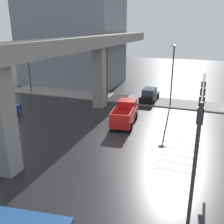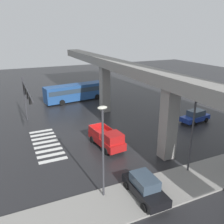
{
  "view_description": "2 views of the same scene",
  "coord_description": "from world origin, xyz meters",
  "views": [
    {
      "loc": [
        -19.52,
        -6.99,
        9.18
      ],
      "look_at": [
        -0.3,
        -0.04,
        2.37
      ],
      "focal_mm": 41.17,
      "sensor_mm": 36.0,
      "label": 1
    },
    {
      "loc": [
        24.66,
        -9.09,
        11.97
      ],
      "look_at": [
        1.12,
        1.63,
        3.04
      ],
      "focal_mm": 37.97,
      "sensor_mm": 36.0,
      "label": 2
    }
  ],
  "objects": [
    {
      "name": "crosswalk_stripes",
      "position": [
        0.0,
        -5.91,
        0.01
      ],
      "size": [
        8.25,
        2.8,
        0.01
      ],
      "color": "silver",
      "rests_on": "ground"
    },
    {
      "name": "street_lamp_near_corner",
      "position": [
        10.81,
        -3.49,
        4.56
      ],
      "size": [
        0.44,
        0.7,
        7.24
      ],
      "color": "#38383D",
      "rests_on": "ground"
    },
    {
      "name": "ground_plane",
      "position": [
        0.0,
        0.0,
        0.0
      ],
      "size": [
        120.0,
        120.0,
        0.0
      ],
      "primitive_type": "plane",
      "color": "#232326"
    },
    {
      "name": "fire_hydrant",
      "position": [
        10.41,
        -0.65,
        0.43
      ],
      "size": [
        0.24,
        0.24,
        0.85
      ],
      "color": "red",
      "rests_on": "ground"
    },
    {
      "name": "elevated_overpass",
      "position": [
        0.0,
        4.49,
        7.03
      ],
      "size": [
        49.9,
        2.25,
        8.25
      ],
      "color": "gray",
      "rests_on": "ground"
    },
    {
      "name": "sedan_black",
      "position": [
        12.07,
        -0.65,
        0.85
      ],
      "size": [
        4.32,
        2.0,
        1.72
      ],
      "color": "black",
      "rests_on": "ground"
    },
    {
      "name": "traffic_signal_mast",
      "position": [
        -4.99,
        -7.02,
        4.68
      ],
      "size": [
        10.89,
        0.32,
        6.2
      ],
      "color": "#38383D",
      "rests_on": "ground"
    },
    {
      "name": "pickup_truck",
      "position": [
        3.59,
        -0.01,
        0.99
      ],
      "size": [
        5.27,
        2.49,
        2.08
      ],
      "color": "red",
      "rests_on": "ground"
    },
    {
      "name": "sidewalk_east",
      "position": [
        12.01,
        2.0,
        0.07
      ],
      "size": [
        4.0,
        36.0,
        0.15
      ],
      "primitive_type": "cube",
      "color": "gray",
      "rests_on": "ground"
    },
    {
      "name": "street_lamp_mid_block",
      "position": [
        10.81,
        4.66,
        4.56
      ],
      "size": [
        0.44,
        0.7,
        7.24
      ],
      "color": "#38383D",
      "rests_on": "ground"
    },
    {
      "name": "street_lamp_far_north",
      "position": [
        10.81,
        16.52,
        4.56
      ],
      "size": [
        0.44,
        0.7,
        7.24
      ],
      "color": "#38383D",
      "rests_on": "ground"
    }
  ]
}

